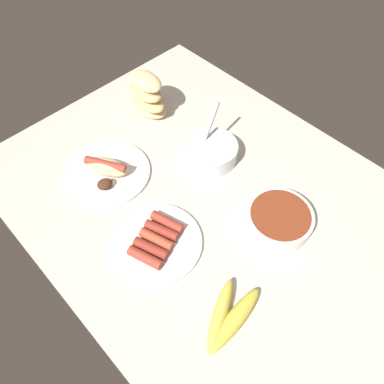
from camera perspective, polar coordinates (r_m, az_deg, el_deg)
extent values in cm
cube|color=beige|center=(104.18, 2.41, -1.33)|extent=(120.00, 90.00, 3.00)
cylinder|color=white|center=(95.37, -5.47, -7.83)|extent=(23.34, 23.34, 1.00)
cylinder|color=#9E3828|center=(96.08, -3.89, -4.67)|extent=(9.48, 4.93, 2.57)
cylinder|color=maroon|center=(94.90, -4.71, -5.98)|extent=(9.45, 5.52, 2.57)
cylinder|color=#AD472D|center=(93.80, -5.56, -7.32)|extent=(9.48, 5.12, 2.57)
cylinder|color=maroon|center=(92.77, -6.43, -8.69)|extent=(9.46, 5.48, 2.57)
cylinder|color=#9E3828|center=(91.81, -7.33, -10.09)|extent=(9.47, 5.23, 2.57)
cylinder|color=silver|center=(109.90, 3.13, 6.28)|extent=(15.23, 15.23, 5.60)
cylinder|color=beige|center=(109.07, 3.16, 6.67)|extent=(13.40, 13.40, 2.52)
cube|color=#B7B7BC|center=(108.17, 2.66, 9.86)|extent=(2.46, 9.22, 13.95)
ellipsoid|color=#E5D14C|center=(86.76, 4.46, -18.19)|extent=(10.21, 16.26, 3.96)
ellipsoid|color=gold|center=(86.80, 6.58, -19.22)|extent=(5.75, 18.74, 3.46)
cylinder|color=white|center=(110.31, -12.96, 2.94)|extent=(24.72, 24.72, 1.00)
ellipsoid|color=#E5C689|center=(108.26, -13.22, 3.82)|extent=(14.19, 11.57, 4.40)
cylinder|color=#9E3828|center=(107.36, -13.34, 4.23)|extent=(11.86, 8.12, 2.40)
ellipsoid|color=#472819|center=(105.48, -13.42, 1.21)|extent=(4.74, 5.27, 2.80)
cylinder|color=white|center=(98.81, 13.39, -4.17)|extent=(17.43, 17.43, 4.79)
cylinder|color=maroon|center=(97.16, 13.61, -3.56)|extent=(15.69, 15.69, 1.00)
ellipsoid|color=#E5C689|center=(125.43, -6.58, 12.77)|extent=(13.37, 9.73, 3.60)
ellipsoid|color=#DBB77A|center=(122.36, -6.70, 13.74)|extent=(12.34, 7.82, 3.60)
ellipsoid|color=#DBB77A|center=(120.60, -7.25, 15.20)|extent=(12.60, 8.27, 3.60)
ellipsoid|color=#E5C689|center=(118.83, -7.12, 16.75)|extent=(12.68, 8.40, 3.60)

